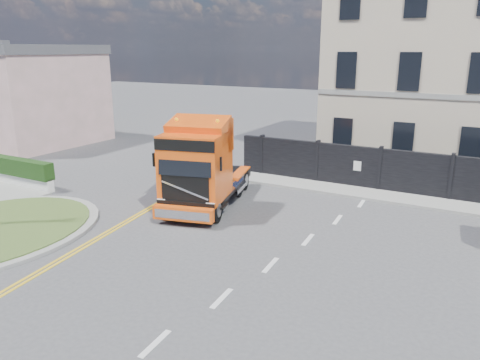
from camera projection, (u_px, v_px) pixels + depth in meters
The scene contains 6 objects.
ground at pixel (197, 242), 15.91m from camera, with size 120.00×120.00×0.00m, color #424244.
seaside_bldg_pink at pixel (27, 99), 32.00m from camera, with size 8.00×8.00×6.00m, color beige.
hoarding_fence at pixel (440, 177), 20.17m from camera, with size 18.80×0.25×2.00m.
georgian_building at pixel (456, 60), 25.46m from camera, with size 12.30×10.30×12.80m.
pavement_far at pixel (420, 202), 19.93m from camera, with size 20.00×1.60×0.12m, color gray.
truck at pixel (201, 170), 18.75m from camera, with size 3.75×6.53×3.69m.
Camera 1 is at (8.41, -12.20, 6.34)m, focal length 35.00 mm.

